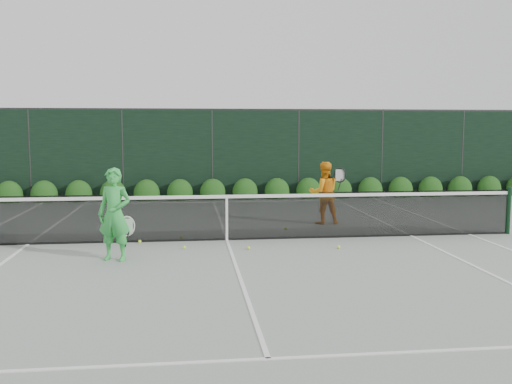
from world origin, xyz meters
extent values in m
plane|color=gray|center=(0.00, 0.00, 0.00)|extent=(80.00, 80.00, 0.00)
cylinder|color=black|center=(6.40, 0.00, 0.54)|extent=(0.10, 0.10, 1.07)
cube|color=black|center=(-4.20, 0.00, 0.51)|extent=(4.40, 0.01, 1.02)
cube|color=black|center=(0.00, 0.00, 0.48)|extent=(4.00, 0.01, 0.96)
cube|color=black|center=(4.20, 0.00, 0.51)|extent=(4.40, 0.01, 1.02)
cube|color=white|center=(0.00, 0.00, 0.94)|extent=(12.80, 0.03, 0.07)
cube|color=black|center=(0.00, 0.00, 0.02)|extent=(12.80, 0.02, 0.04)
cube|color=white|center=(0.00, 0.00, 0.46)|extent=(0.05, 0.03, 0.91)
imported|color=green|center=(-2.14, -1.63, 0.84)|extent=(0.71, 0.58, 1.69)
torus|color=beige|center=(-1.94, -1.53, 0.61)|extent=(0.30, 0.10, 0.30)
cylinder|color=black|center=(-1.94, -1.53, 0.37)|extent=(0.10, 0.03, 0.30)
imported|color=orange|center=(2.56, 1.85, 0.78)|extent=(0.78, 0.61, 1.56)
torus|color=black|center=(2.91, 1.65, 1.24)|extent=(0.30, 0.09, 0.30)
cylinder|color=black|center=(2.91, 1.65, 1.00)|extent=(0.10, 0.03, 0.30)
cube|color=white|center=(5.49, 0.00, 0.01)|extent=(0.06, 23.77, 0.01)
cube|color=white|center=(-4.12, 0.00, 0.01)|extent=(0.06, 23.77, 0.01)
cube|color=white|center=(4.12, 0.00, 0.01)|extent=(0.06, 23.77, 0.01)
cube|color=white|center=(0.00, 11.88, 0.01)|extent=(11.03, 0.06, 0.01)
cube|color=white|center=(0.00, 6.40, 0.01)|extent=(8.23, 0.06, 0.01)
cube|color=white|center=(0.00, -6.40, 0.01)|extent=(8.23, 0.06, 0.01)
cube|color=white|center=(0.00, 0.00, 0.01)|extent=(0.06, 12.80, 0.01)
cube|color=black|center=(0.00, 7.50, 1.50)|extent=(32.00, 0.06, 3.00)
cube|color=#262826|center=(0.00, 7.50, 3.03)|extent=(32.00, 0.06, 0.06)
cylinder|color=#262826|center=(-6.00, 7.50, 1.50)|extent=(0.08, 0.08, 3.00)
cylinder|color=#262826|center=(-3.00, 7.50, 1.50)|extent=(0.08, 0.08, 3.00)
cylinder|color=#262826|center=(0.00, 7.50, 1.50)|extent=(0.08, 0.08, 3.00)
cylinder|color=#262826|center=(3.00, 7.50, 1.50)|extent=(0.08, 0.08, 3.00)
cylinder|color=#262826|center=(6.00, 7.50, 1.50)|extent=(0.08, 0.08, 3.00)
cylinder|color=#262826|center=(9.00, 7.50, 1.50)|extent=(0.08, 0.08, 3.00)
ellipsoid|color=#16380F|center=(-6.60, 7.15, 0.23)|extent=(0.86, 0.65, 0.94)
ellipsoid|color=#16380F|center=(-5.50, 7.15, 0.23)|extent=(0.86, 0.65, 0.94)
ellipsoid|color=#16380F|center=(-4.40, 7.15, 0.23)|extent=(0.86, 0.65, 0.94)
ellipsoid|color=#16380F|center=(-3.30, 7.15, 0.23)|extent=(0.86, 0.65, 0.94)
ellipsoid|color=#16380F|center=(-2.20, 7.15, 0.23)|extent=(0.86, 0.65, 0.94)
ellipsoid|color=#16380F|center=(-1.10, 7.15, 0.23)|extent=(0.86, 0.65, 0.94)
ellipsoid|color=#16380F|center=(0.00, 7.15, 0.23)|extent=(0.86, 0.65, 0.94)
ellipsoid|color=#16380F|center=(1.10, 7.15, 0.23)|extent=(0.86, 0.65, 0.94)
ellipsoid|color=#16380F|center=(2.20, 7.15, 0.23)|extent=(0.86, 0.65, 0.94)
ellipsoid|color=#16380F|center=(3.30, 7.15, 0.23)|extent=(0.86, 0.65, 0.94)
ellipsoid|color=#16380F|center=(4.40, 7.15, 0.23)|extent=(0.86, 0.65, 0.94)
ellipsoid|color=#16380F|center=(5.50, 7.15, 0.23)|extent=(0.86, 0.65, 0.94)
ellipsoid|color=#16380F|center=(6.60, 7.15, 0.23)|extent=(0.86, 0.65, 0.94)
ellipsoid|color=#16380F|center=(7.70, 7.15, 0.23)|extent=(0.86, 0.65, 0.94)
ellipsoid|color=#16380F|center=(8.80, 7.15, 0.23)|extent=(0.86, 0.65, 0.94)
ellipsoid|color=#16380F|center=(9.90, 7.15, 0.23)|extent=(0.86, 0.65, 0.94)
sphere|color=#DFF736|center=(-0.91, -0.80, 0.03)|extent=(0.07, 0.07, 0.07)
sphere|color=#DFF736|center=(2.15, -1.14, 0.03)|extent=(0.07, 0.07, 0.07)
sphere|color=#DFF736|center=(1.46, 1.07, 0.03)|extent=(0.07, 0.07, 0.07)
sphere|color=#DFF736|center=(-1.83, -0.10, 0.03)|extent=(0.07, 0.07, 0.07)
sphere|color=#DFF736|center=(0.36, -1.01, 0.03)|extent=(0.07, 0.07, 0.07)
sphere|color=#DFF736|center=(0.08, 1.08, 0.03)|extent=(0.07, 0.07, 0.07)
sphere|color=#DFF736|center=(-0.97, 0.32, 0.03)|extent=(0.07, 0.07, 0.07)
camera|label=1|loc=(-0.79, -12.03, 2.38)|focal=40.00mm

